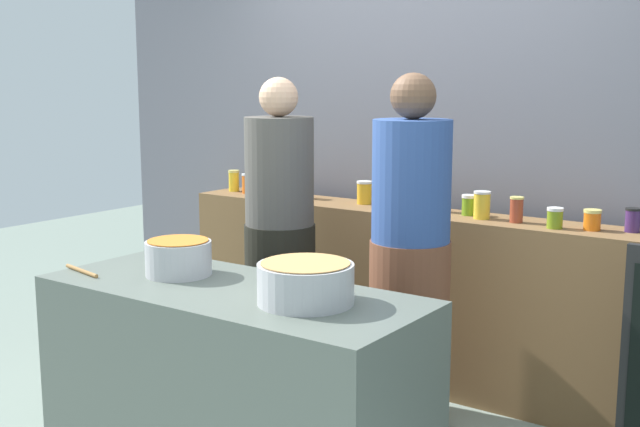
{
  "coord_description": "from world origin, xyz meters",
  "views": [
    {
      "loc": [
        2.16,
        -2.71,
        1.68
      ],
      "look_at": [
        0.0,
        0.35,
        1.05
      ],
      "focal_mm": 44.4,
      "sensor_mm": 36.0,
      "label": 1
    }
  ],
  "objects_px": {
    "preserve_jar_5": "(417,198)",
    "cook_with_tongs": "(280,253)",
    "preserve_jar_1": "(248,183)",
    "preserve_jar_7": "(469,205)",
    "preserve_jar_9": "(516,210)",
    "wooden_spoon": "(82,271)",
    "preserve_jar_8": "(482,205)",
    "preserve_jar_3": "(305,188)",
    "preserve_jar_0": "(234,181)",
    "preserve_jar_12": "(633,220)",
    "preserve_jar_4": "(364,192)",
    "cooking_pot_center": "(306,283)",
    "preserve_jar_2": "(264,188)",
    "preserve_jar_10": "(555,218)",
    "cook_in_cap": "(410,273)",
    "cooking_pot_left": "(179,258)",
    "preserve_jar_6": "(438,199)",
    "preserve_jar_11": "(592,220)"
  },
  "relations": [
    {
      "from": "preserve_jar_6",
      "to": "cooking_pot_left",
      "type": "xyz_separation_m",
      "value": [
        -0.57,
        -1.41,
        -0.14
      ]
    },
    {
      "from": "preserve_jar_7",
      "to": "preserve_jar_9",
      "type": "bearing_deg",
      "value": -12.41
    },
    {
      "from": "preserve_jar_3",
      "to": "preserve_jar_5",
      "type": "xyz_separation_m",
      "value": [
        0.75,
        0.02,
        -0.0
      ]
    },
    {
      "from": "preserve_jar_4",
      "to": "cooking_pot_left",
      "type": "xyz_separation_m",
      "value": [
        -0.09,
        -1.41,
        -0.14
      ]
    },
    {
      "from": "preserve_jar_0",
      "to": "preserve_jar_5",
      "type": "height_order",
      "value": "preserve_jar_0"
    },
    {
      "from": "preserve_jar_1",
      "to": "preserve_jar_7",
      "type": "relative_size",
      "value": 1.13
    },
    {
      "from": "preserve_jar_1",
      "to": "preserve_jar_7",
      "type": "xyz_separation_m",
      "value": [
        1.5,
        0.04,
        -0.01
      ]
    },
    {
      "from": "preserve_jar_4",
      "to": "cook_in_cap",
      "type": "height_order",
      "value": "cook_in_cap"
    },
    {
      "from": "preserve_jar_1",
      "to": "preserve_jar_9",
      "type": "xyz_separation_m",
      "value": [
        1.79,
        -0.03,
        0.0
      ]
    },
    {
      "from": "cooking_pot_center",
      "to": "cook_with_tongs",
      "type": "height_order",
      "value": "cook_with_tongs"
    },
    {
      "from": "cook_in_cap",
      "to": "cooking_pot_center",
      "type": "bearing_deg",
      "value": -90.57
    },
    {
      "from": "preserve_jar_2",
      "to": "cooking_pot_center",
      "type": "relative_size",
      "value": 0.28
    },
    {
      "from": "preserve_jar_9",
      "to": "cook_with_tongs",
      "type": "relative_size",
      "value": 0.08
    },
    {
      "from": "preserve_jar_4",
      "to": "preserve_jar_9",
      "type": "height_order",
      "value": "preserve_jar_4"
    },
    {
      "from": "preserve_jar_6",
      "to": "preserve_jar_9",
      "type": "xyz_separation_m",
      "value": [
        0.48,
        -0.07,
        -0.01
      ]
    },
    {
      "from": "preserve_jar_0",
      "to": "preserve_jar_9",
      "type": "xyz_separation_m",
      "value": [
        1.93,
        -0.04,
        -0.0
      ]
    },
    {
      "from": "preserve_jar_7",
      "to": "wooden_spoon",
      "type": "distance_m",
      "value": 2.0
    },
    {
      "from": "cook_in_cap",
      "to": "preserve_jar_1",
      "type": "bearing_deg",
      "value": 158.77
    },
    {
      "from": "preserve_jar_1",
      "to": "cooking_pot_left",
      "type": "height_order",
      "value": "preserve_jar_1"
    },
    {
      "from": "preserve_jar_9",
      "to": "preserve_jar_8",
      "type": "bearing_deg",
      "value": 179.63
    },
    {
      "from": "cook_in_cap",
      "to": "preserve_jar_3",
      "type": "bearing_deg",
      "value": 150.31
    },
    {
      "from": "preserve_jar_5",
      "to": "preserve_jar_7",
      "type": "bearing_deg",
      "value": -0.85
    },
    {
      "from": "preserve_jar_10",
      "to": "preserve_jar_12",
      "type": "xyz_separation_m",
      "value": [
        0.33,
        0.12,
        0.01
      ]
    },
    {
      "from": "preserve_jar_4",
      "to": "preserve_jar_9",
      "type": "bearing_deg",
      "value": -4.57
    },
    {
      "from": "preserve_jar_6",
      "to": "preserve_jar_8",
      "type": "relative_size",
      "value": 1.0
    },
    {
      "from": "preserve_jar_3",
      "to": "wooden_spoon",
      "type": "xyz_separation_m",
      "value": [
        -0.07,
        -1.62,
        -0.21
      ]
    },
    {
      "from": "wooden_spoon",
      "to": "cook_with_tongs",
      "type": "relative_size",
      "value": 0.16
    },
    {
      "from": "preserve_jar_3",
      "to": "cook_in_cap",
      "type": "distance_m",
      "value": 1.25
    },
    {
      "from": "preserve_jar_5",
      "to": "cook_with_tongs",
      "type": "height_order",
      "value": "cook_with_tongs"
    },
    {
      "from": "preserve_jar_5",
      "to": "preserve_jar_11",
      "type": "xyz_separation_m",
      "value": [
        0.98,
        -0.06,
        -0.01
      ]
    },
    {
      "from": "wooden_spoon",
      "to": "cook_in_cap",
      "type": "bearing_deg",
      "value": 41.78
    },
    {
      "from": "preserve_jar_9",
      "to": "wooden_spoon",
      "type": "distance_m",
      "value": 2.13
    },
    {
      "from": "preserve_jar_9",
      "to": "preserve_jar_0",
      "type": "bearing_deg",
      "value": 178.8
    },
    {
      "from": "preserve_jar_8",
      "to": "cook_with_tongs",
      "type": "xyz_separation_m",
      "value": [
        -0.91,
        -0.54,
        -0.28
      ]
    },
    {
      "from": "preserve_jar_8",
      "to": "preserve_jar_3",
      "type": "bearing_deg",
      "value": 177.57
    },
    {
      "from": "preserve_jar_9",
      "to": "preserve_jar_11",
      "type": "bearing_deg",
      "value": 1.63
    },
    {
      "from": "preserve_jar_0",
      "to": "cook_with_tongs",
      "type": "xyz_separation_m",
      "value": [
        0.83,
        -0.57,
        -0.27
      ]
    },
    {
      "from": "preserve_jar_0",
      "to": "preserve_jar_12",
      "type": "height_order",
      "value": "preserve_jar_0"
    },
    {
      "from": "preserve_jar_6",
      "to": "preserve_jar_7",
      "type": "xyz_separation_m",
      "value": [
        0.19,
        -0.01,
        -0.02
      ]
    },
    {
      "from": "cooking_pot_center",
      "to": "cook_with_tongs",
      "type": "xyz_separation_m",
      "value": [
        -0.79,
        0.85,
        -0.14
      ]
    },
    {
      "from": "preserve_jar_2",
      "to": "preserve_jar_7",
      "type": "xyz_separation_m",
      "value": [
        1.32,
        0.1,
        0.0
      ]
    },
    {
      "from": "preserve_jar_9",
      "to": "preserve_jar_4",
      "type": "bearing_deg",
      "value": 175.43
    },
    {
      "from": "preserve_jar_4",
      "to": "wooden_spoon",
      "type": "xyz_separation_m",
      "value": [
        -0.48,
        -1.64,
        -0.21
      ]
    },
    {
      "from": "preserve_jar_11",
      "to": "preserve_jar_7",
      "type": "bearing_deg",
      "value": 175.45
    },
    {
      "from": "preserve_jar_7",
      "to": "preserve_jar_12",
      "type": "xyz_separation_m",
      "value": [
        0.84,
        0.01,
        0.0
      ]
    },
    {
      "from": "cook_in_cap",
      "to": "preserve_jar_8",
      "type": "bearing_deg",
      "value": 78.36
    },
    {
      "from": "preserve_jar_5",
      "to": "cook_in_cap",
      "type": "height_order",
      "value": "cook_in_cap"
    },
    {
      "from": "preserve_jar_4",
      "to": "preserve_jar_1",
      "type": "bearing_deg",
      "value": -176.61
    },
    {
      "from": "preserve_jar_2",
      "to": "preserve_jar_5",
      "type": "bearing_deg",
      "value": 5.84
    },
    {
      "from": "preserve_jar_2",
      "to": "cooking_pot_center",
      "type": "height_order",
      "value": "preserve_jar_2"
    }
  ]
}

